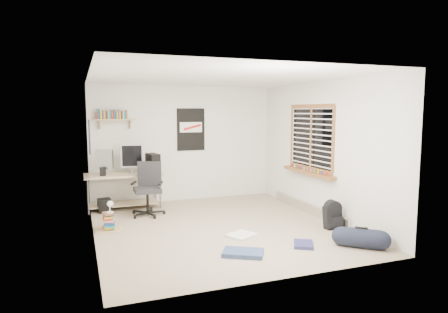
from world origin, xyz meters
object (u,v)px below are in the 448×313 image
object	(u,v)px
office_chair	(147,190)
duffel_bag	(361,238)
book_stack	(109,221)
desk	(124,190)
backpack	(332,217)

from	to	relation	value
office_chair	duffel_bag	world-z (taller)	office_chair
office_chair	book_stack	size ratio (longest dim) A/B	2.58
office_chair	duffel_bag	xyz separation A→B (m)	(2.58, -2.85, -0.35)
desk	duffel_bag	distance (m)	4.62
duffel_bag	book_stack	bearing A→B (deg)	-171.83
backpack	duffel_bag	distance (m)	0.94
desk	book_stack	size ratio (longest dim) A/B	3.85
desk	backpack	distance (m)	4.08
backpack	book_stack	world-z (taller)	backpack
desk	backpack	bearing A→B (deg)	-37.10
backpack	book_stack	xyz separation A→B (m)	(-3.50, 1.20, -0.05)
backpack	duffel_bag	xyz separation A→B (m)	(-0.17, -0.92, -0.06)
office_chair	book_stack	world-z (taller)	office_chair
desk	backpack	xyz separation A→B (m)	(3.10, -2.64, -0.16)
office_chair	backpack	distance (m)	3.37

